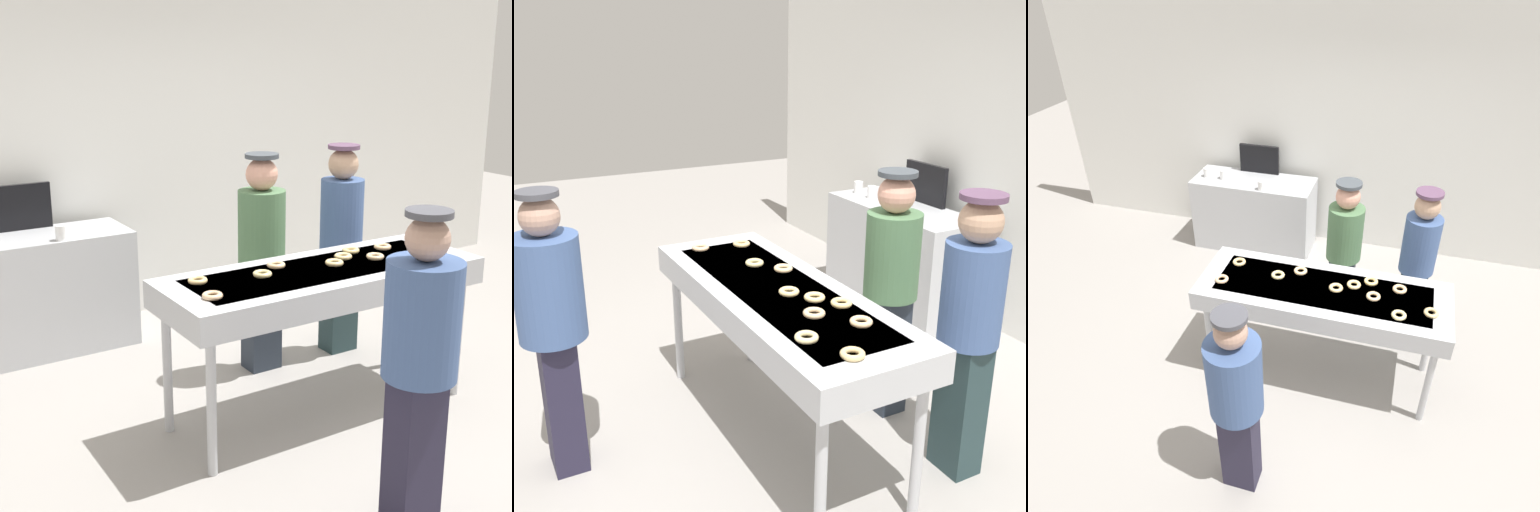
{
  "view_description": "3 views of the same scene",
  "coord_description": "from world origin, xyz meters",
  "views": [
    {
      "loc": [
        -2.58,
        -3.42,
        2.28
      ],
      "look_at": [
        -0.35,
        0.2,
        1.04
      ],
      "focal_mm": 51.54,
      "sensor_mm": 36.0,
      "label": 1
    },
    {
      "loc": [
        2.84,
        -1.54,
        2.29
      ],
      "look_at": [
        -0.29,
        0.1,
        1.05
      ],
      "focal_mm": 43.86,
      "sensor_mm": 36.0,
      "label": 2
    },
    {
      "loc": [
        0.52,
        -2.96,
        3.29
      ],
      "look_at": [
        -0.38,
        0.18,
        1.09
      ],
      "focal_mm": 32.75,
      "sensor_mm": 36.0,
      "label": 3
    }
  ],
  "objects": [
    {
      "name": "ground_plane",
      "position": [
        0.0,
        0.0,
        0.0
      ],
      "size": [
        16.0,
        16.0,
        0.0
      ],
      "primitive_type": "plane",
      "color": "#9E9993"
    },
    {
      "name": "prep_counter",
      "position": [
        -1.26,
        1.92,
        0.45
      ],
      "size": [
        1.47,
        0.58,
        0.91
      ],
      "primitive_type": "cube",
      "color": "#B7BABF",
      "rests_on": "ground"
    },
    {
      "name": "customer_waiting",
      "position": [
        -0.31,
        -1.17,
        0.9
      ],
      "size": [
        0.35,
        0.35,
        1.59
      ],
      "rotation": [
        0.0,
        0.0,
        0.03
      ],
      "color": "#232035",
      "rests_on": "ground"
    },
    {
      "name": "paper_cup_2",
      "position": [
        -1.63,
        1.85,
        0.96
      ],
      "size": [
        0.08,
        0.08,
        0.11
      ],
      "primitive_type": "cylinder",
      "color": "white",
      "rests_on": "prep_counter"
    },
    {
      "name": "plain_donut_1",
      "position": [
        0.6,
        0.14,
        0.98
      ],
      "size": [
        0.12,
        0.12,
        0.03
      ],
      "primitive_type": "torus",
      "rotation": [
        0.0,
        0.0,
        1.53
      ],
      "color": "#F6C890",
      "rests_on": "fryer_conveyor"
    },
    {
      "name": "paper_cup_0",
      "position": [
        -1.84,
        1.86,
        0.96
      ],
      "size": [
        0.08,
        0.08,
        0.11
      ],
      "primitive_type": "cylinder",
      "color": "white",
      "rests_on": "prep_counter"
    },
    {
      "name": "plain_donut_2",
      "position": [
        -0.4,
        0.05,
        0.98
      ],
      "size": [
        0.11,
        0.11,
        0.03
      ],
      "primitive_type": "torus",
      "rotation": [
        0.0,
        0.0,
        3.14
      ],
      "color": "#E8D48C",
      "rests_on": "fryer_conveyor"
    },
    {
      "name": "plain_donut_4",
      "position": [
        0.62,
        -0.18,
        0.98
      ],
      "size": [
        0.16,
        0.16,
        0.03
      ],
      "primitive_type": "torus",
      "rotation": [
        0.0,
        0.0,
        0.67
      ],
      "color": "beige",
      "rests_on": "fryer_conveyor"
    },
    {
      "name": "plain_donut_10",
      "position": [
        0.41,
        -0.01,
        0.98
      ],
      "size": [
        0.14,
        0.14,
        0.03
      ],
      "primitive_type": "torus",
      "rotation": [
        0.0,
        0.0,
        2.86
      ],
      "color": "beige",
      "rests_on": "fryer_conveyor"
    },
    {
      "name": "plain_donut_5",
      "position": [
        0.85,
        -0.09,
        0.98
      ],
      "size": [
        0.16,
        0.16,
        0.03
      ],
      "primitive_type": "torus",
      "rotation": [
        0.0,
        0.0,
        0.9
      ],
      "color": "#E5C482",
      "rests_on": "fryer_conveyor"
    },
    {
      "name": "plain_donut_8",
      "position": [
        0.24,
        0.1,
        0.98
      ],
      "size": [
        0.14,
        0.14,
        0.03
      ],
      "primitive_type": "torus",
      "rotation": [
        0.0,
        0.0,
        2.91
      ],
      "color": "#F5D48B",
      "rests_on": "fryer_conveyor"
    },
    {
      "name": "paper_cup_1",
      "position": [
        -1.09,
        1.69,
        0.96
      ],
      "size": [
        0.08,
        0.08,
        0.11
      ],
      "primitive_type": "cylinder",
      "color": "white",
      "rests_on": "prep_counter"
    },
    {
      "name": "plain_donut_7",
      "position": [
        -0.23,
        0.16,
        0.98
      ],
      "size": [
        0.14,
        0.14,
        0.03
      ],
      "primitive_type": "torus",
      "rotation": [
        0.0,
        0.0,
        1.81
      ],
      "color": "#F7CC92",
      "rests_on": "fryer_conveyor"
    },
    {
      "name": "plain_donut_9",
      "position": [
        0.37,
        0.18,
        0.98
      ],
      "size": [
        0.13,
        0.13,
        0.03
      ],
      "primitive_type": "torus",
      "rotation": [
        0.0,
        0.0,
        1.45
      ],
      "color": "#F8D484",
      "rests_on": "fryer_conveyor"
    },
    {
      "name": "plain_donut_0",
      "position": [
        0.1,
        0.02,
        0.98
      ],
      "size": [
        0.16,
        0.16,
        0.03
      ],
      "primitive_type": "torus",
      "rotation": [
        0.0,
        0.0,
        0.62
      ],
      "color": "#F3D18B",
      "rests_on": "fryer_conveyor"
    },
    {
      "name": "worker_baker",
      "position": [
        0.04,
        0.76,
        0.88
      ],
      "size": [
        0.33,
        0.33,
        1.56
      ],
      "rotation": [
        0.0,
        0.0,
        3.04
      ],
      "color": "#252E39",
      "rests_on": "ground"
    },
    {
      "name": "worker_assistant",
      "position": [
        0.72,
        0.74,
        0.88
      ],
      "size": [
        0.32,
        0.32,
        1.58
      ],
      "rotation": [
        0.0,
        0.0,
        3.16
      ],
      "color": "#223739",
      "rests_on": "ground"
    },
    {
      "name": "fryer_conveyor",
      "position": [
        0.0,
        0.0,
        0.87
      ],
      "size": [
        2.05,
        0.72,
        0.96
      ],
      "color": "#B7BABF",
      "rests_on": "ground"
    },
    {
      "name": "plain_donut_3",
      "position": [
        -0.77,
        0.14,
        0.98
      ],
      "size": [
        0.16,
        0.16,
        0.03
      ],
      "primitive_type": "torus",
      "rotation": [
        0.0,
        0.0,
        2.23
      ],
      "color": "#F4CC83",
      "rests_on": "fryer_conveyor"
    },
    {
      "name": "back_wall",
      "position": [
        0.0,
        2.37,
        1.49
      ],
      "size": [
        8.0,
        0.12,
        2.98
      ],
      "primitive_type": "cube",
      "color": "white",
      "rests_on": "ground"
    },
    {
      "name": "plain_donut_6",
      "position": [
        -0.83,
        -0.13,
        0.98
      ],
      "size": [
        0.16,
        0.16,
        0.03
      ],
      "primitive_type": "torus",
      "rotation": [
        0.0,
        0.0,
        2.38
      ],
      "color": "#F4C390",
      "rests_on": "fryer_conveyor"
    },
    {
      "name": "menu_display",
      "position": [
        -1.26,
        2.15,
        1.08
      ],
      "size": [
        0.49,
        0.04,
        0.35
      ],
      "primitive_type": "cube",
      "color": "black",
      "rests_on": "prep_counter"
    }
  ]
}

